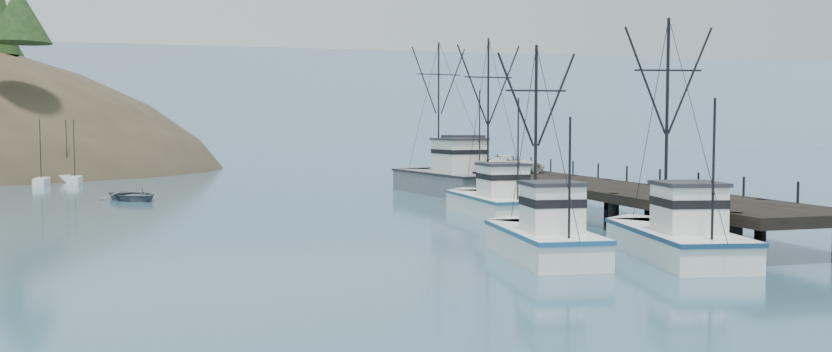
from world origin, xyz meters
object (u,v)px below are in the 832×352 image
(work_vessel, at_px, (447,179))
(motorboat, at_px, (134,200))
(trawler_far, at_px, (493,201))
(pier_shed, at_px, (463,151))
(pickup_truck, at_px, (513,164))
(trawler_mid, at_px, (541,238))
(trawler_near, at_px, (673,238))
(pier, at_px, (573,185))

(work_vessel, xyz_separation_m, motorboat, (-24.52, 0.36, -1.23))
(trawler_far, bearing_deg, pier_shed, 77.04)
(trawler_far, distance_m, motorboat, 27.75)
(pickup_truck, height_order, motorboat, pickup_truck)
(trawler_mid, distance_m, pickup_truck, 27.32)
(trawler_near, height_order, motorboat, trawler_near)
(trawler_mid, bearing_deg, motorboat, 119.58)
(pier, height_order, work_vessel, work_vessel)
(trawler_far, bearing_deg, work_vessel, 83.10)
(work_vessel, xyz_separation_m, pickup_truck, (3.15, -6.51, 1.47))
(pickup_truck, bearing_deg, work_vessel, 24.22)
(trawler_near, height_order, trawler_far, trawler_far)
(trawler_mid, relative_size, pickup_truck, 1.86)
(trawler_far, xyz_separation_m, work_vessel, (1.90, 15.70, 0.41))
(trawler_mid, bearing_deg, work_vessel, 79.34)
(pier, height_order, pickup_truck, pickup_truck)
(trawler_mid, height_order, pier_shed, trawler_mid)
(pier, height_order, trawler_near, trawler_near)
(work_vessel, distance_m, motorboat, 24.55)
(trawler_near, relative_size, pickup_truck, 2.10)
(pier, bearing_deg, trawler_far, -174.99)
(work_vessel, relative_size, pickup_truck, 3.08)
(trawler_mid, distance_m, pier_shed, 36.06)
(work_vessel, relative_size, motorboat, 2.97)
(pier_shed, distance_m, pickup_truck, 9.38)
(pier, relative_size, trawler_mid, 4.69)
(trawler_near, bearing_deg, motorboat, 125.08)
(trawler_far, bearing_deg, trawler_mid, -104.17)
(trawler_mid, height_order, motorboat, trawler_mid)
(pickup_truck, bearing_deg, pier_shed, 3.26)
(pier_shed, height_order, motorboat, pier_shed)
(pier, xyz_separation_m, pier_shed, (-1.50, 18.00, 1.73))
(pier_shed, bearing_deg, trawler_far, -102.96)
(pier, distance_m, pickup_truck, 8.77)
(trawler_near, relative_size, trawler_far, 0.92)
(trawler_far, height_order, pier_shed, trawler_far)
(trawler_near, xyz_separation_m, pickup_truck, (3.79, 27.14, 1.88))
(pier, height_order, motorboat, pier)
(motorboat, bearing_deg, trawler_mid, -91.51)
(trawler_near, distance_m, trawler_mid, 5.62)
(trawler_near, distance_m, work_vessel, 33.66)
(work_vessel, distance_m, pier_shed, 4.27)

